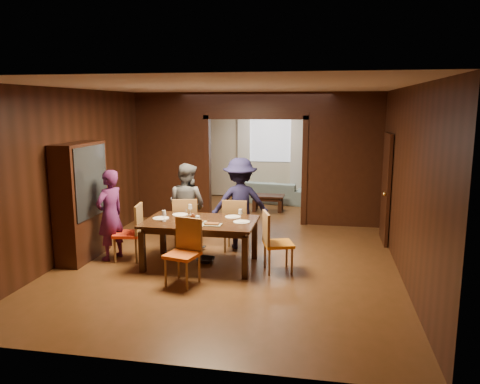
% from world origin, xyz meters
% --- Properties ---
extents(floor, '(9.00, 9.00, 0.00)m').
position_xyz_m(floor, '(0.00, 0.00, 0.00)').
color(floor, '#563518').
rests_on(floor, ground).
extents(ceiling, '(5.50, 9.00, 0.02)m').
position_xyz_m(ceiling, '(0.00, 0.00, 2.90)').
color(ceiling, silver).
rests_on(ceiling, room_walls).
extents(room_walls, '(5.52, 9.01, 2.90)m').
position_xyz_m(room_walls, '(0.00, 1.89, 1.51)').
color(room_walls, black).
rests_on(room_walls, floor).
extents(person_purple, '(0.55, 0.66, 1.55)m').
position_xyz_m(person_purple, '(-2.04, -1.45, 0.78)').
color(person_purple, '#511C4F').
rests_on(person_purple, floor).
extents(person_grey, '(0.93, 0.83, 1.58)m').
position_xyz_m(person_grey, '(-0.94, -0.58, 0.79)').
color(person_grey, '#505257').
rests_on(person_grey, floor).
extents(person_navy, '(1.22, 0.91, 1.68)m').
position_xyz_m(person_navy, '(0.02, -0.40, 0.84)').
color(person_navy, '#171637').
rests_on(person_navy, floor).
extents(sofa, '(2.06, 1.07, 0.57)m').
position_xyz_m(sofa, '(0.10, 3.85, 0.29)').
color(sofa, '#7EA0A6').
rests_on(sofa, floor).
extents(serving_bowl, '(0.31, 0.31, 0.08)m').
position_xyz_m(serving_bowl, '(-0.40, -1.35, 0.80)').
color(serving_bowl, black).
rests_on(serving_bowl, dining_table).
extents(dining_table, '(1.81, 1.12, 0.76)m').
position_xyz_m(dining_table, '(-0.44, -1.50, 0.38)').
color(dining_table, black).
rests_on(dining_table, floor).
extents(coffee_table, '(0.80, 0.50, 0.40)m').
position_xyz_m(coffee_table, '(0.15, 2.75, 0.20)').
color(coffee_table, black).
rests_on(coffee_table, floor).
extents(chair_left, '(0.50, 0.50, 0.97)m').
position_xyz_m(chair_left, '(-1.73, -1.45, 0.48)').
color(chair_left, red).
rests_on(chair_left, floor).
extents(chair_right, '(0.56, 0.56, 0.97)m').
position_xyz_m(chair_right, '(0.85, -1.56, 0.48)').
color(chair_right, orange).
rests_on(chair_right, floor).
extents(chair_far_l, '(0.53, 0.53, 0.97)m').
position_xyz_m(chair_far_l, '(-0.94, -0.66, 0.48)').
color(chair_far_l, orange).
rests_on(chair_far_l, floor).
extents(chair_far_r, '(0.44, 0.44, 0.97)m').
position_xyz_m(chair_far_r, '(-0.01, -0.60, 0.48)').
color(chair_far_r, '#DA5F14').
rests_on(chair_far_r, floor).
extents(chair_near, '(0.53, 0.53, 0.97)m').
position_xyz_m(chair_near, '(-0.48, -2.37, 0.48)').
color(chair_near, '#CD5213').
rests_on(chair_near, floor).
extents(hutch, '(0.40, 1.20, 2.00)m').
position_xyz_m(hutch, '(-2.53, -1.50, 1.00)').
color(hutch, black).
rests_on(hutch, floor).
extents(door_right, '(0.06, 0.90, 2.10)m').
position_xyz_m(door_right, '(2.70, 0.50, 1.05)').
color(door_right, black).
rests_on(door_right, floor).
extents(window_far, '(1.20, 0.03, 1.30)m').
position_xyz_m(window_far, '(0.00, 4.44, 1.70)').
color(window_far, silver).
rests_on(window_far, back_wall).
extents(curtain_left, '(0.35, 0.06, 2.40)m').
position_xyz_m(curtain_left, '(-0.75, 4.40, 1.25)').
color(curtain_left, white).
rests_on(curtain_left, back_wall).
extents(curtain_right, '(0.35, 0.06, 2.40)m').
position_xyz_m(curtain_right, '(0.75, 4.40, 1.25)').
color(curtain_right, white).
rests_on(curtain_right, back_wall).
extents(plate_left, '(0.27, 0.27, 0.01)m').
position_xyz_m(plate_left, '(-1.12, -1.48, 0.77)').
color(plate_left, white).
rests_on(plate_left, dining_table).
extents(plate_far_l, '(0.27, 0.27, 0.01)m').
position_xyz_m(plate_far_l, '(-0.88, -1.17, 0.77)').
color(plate_far_l, white).
rests_on(plate_far_l, dining_table).
extents(plate_far_r, '(0.27, 0.27, 0.01)m').
position_xyz_m(plate_far_r, '(0.04, -1.17, 0.77)').
color(plate_far_r, white).
rests_on(plate_far_r, dining_table).
extents(plate_right, '(0.27, 0.27, 0.01)m').
position_xyz_m(plate_right, '(0.25, -1.48, 0.77)').
color(plate_right, white).
rests_on(plate_right, dining_table).
extents(plate_near, '(0.27, 0.27, 0.01)m').
position_xyz_m(plate_near, '(-0.43, -1.87, 0.77)').
color(plate_near, silver).
rests_on(plate_near, dining_table).
extents(platter_a, '(0.30, 0.20, 0.04)m').
position_xyz_m(platter_a, '(-0.46, -1.64, 0.78)').
color(platter_a, gray).
rests_on(platter_a, dining_table).
extents(platter_b, '(0.30, 0.20, 0.04)m').
position_xyz_m(platter_b, '(-0.18, -1.76, 0.78)').
color(platter_b, gray).
rests_on(platter_b, dining_table).
extents(wineglass_left, '(0.08, 0.08, 0.18)m').
position_xyz_m(wineglass_left, '(-1.01, -1.65, 0.85)').
color(wineglass_left, silver).
rests_on(wineglass_left, dining_table).
extents(wineglass_far, '(0.08, 0.08, 0.18)m').
position_xyz_m(wineglass_far, '(-0.72, -1.11, 0.85)').
color(wineglass_far, silver).
rests_on(wineglass_far, dining_table).
extents(wineglass_right, '(0.08, 0.08, 0.18)m').
position_xyz_m(wineglass_right, '(0.20, -1.34, 0.85)').
color(wineglass_right, silver).
rests_on(wineglass_right, dining_table).
extents(tumbler, '(0.07, 0.07, 0.14)m').
position_xyz_m(tumbler, '(-0.41, -1.75, 0.83)').
color(tumbler, white).
rests_on(tumbler, dining_table).
extents(condiment_jar, '(0.08, 0.08, 0.11)m').
position_xyz_m(condiment_jar, '(-0.56, -1.52, 0.82)').
color(condiment_jar, '#4B2211').
rests_on(condiment_jar, dining_table).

